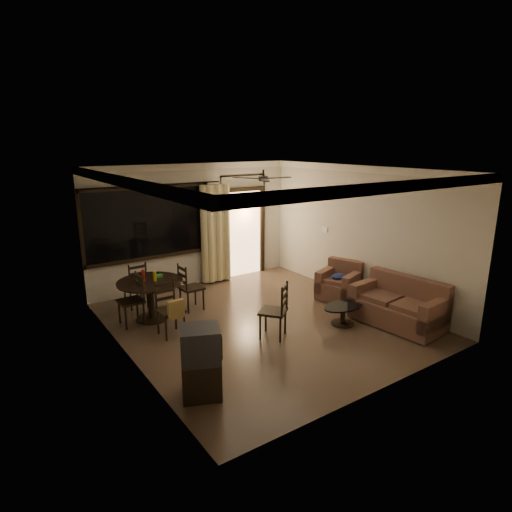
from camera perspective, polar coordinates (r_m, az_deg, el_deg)
ground at (r=8.10m, az=0.89°, el=-8.75°), size 5.50×5.50×0.00m
room_shell at (r=9.33m, az=-2.37°, el=6.16°), size 5.50×6.70×5.50m
dining_table at (r=8.24m, az=-13.89°, el=-4.30°), size 1.21×1.21×0.98m
dining_chair_west at (r=8.21m, az=-16.19°, el=-6.89°), size 0.43×0.43×0.95m
dining_chair_east at (r=8.67m, az=-8.64°, el=-5.28°), size 0.43×0.43×0.95m
dining_chair_south at (r=7.60m, az=-11.26°, el=-8.18°), size 0.43×0.49×0.95m
dining_chair_north at (r=9.04m, az=-15.69°, el=-4.82°), size 0.43×0.43×0.95m
tv_cabinet at (r=5.77m, az=-7.35°, el=-13.84°), size 0.64×0.62×0.97m
sofa at (r=8.30m, az=18.58°, el=-6.41°), size 1.00×1.67×0.85m
armchair at (r=9.33m, az=11.15°, el=-3.63°), size 1.00×1.00×0.79m
coffee_table at (r=8.06m, az=11.54°, el=-7.27°), size 0.85×0.51×0.37m
side_chair at (r=7.40m, az=2.37°, el=-8.66°), size 0.61×0.61×0.98m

